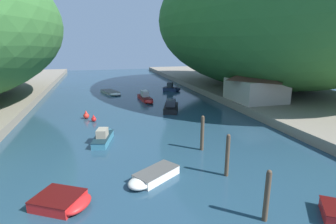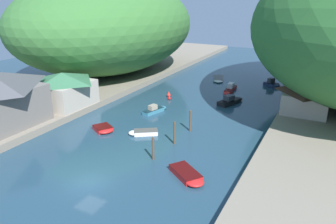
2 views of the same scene
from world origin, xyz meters
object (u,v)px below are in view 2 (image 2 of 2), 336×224
at_px(boat_open_rowboat, 218,79).
at_px(person_by_boathouse, 92,96).
at_px(right_bank_cottage, 307,95).
at_px(boat_far_upstream, 142,132).
at_px(boat_moored_right, 231,101).
at_px(channel_buoy_far, 169,95).
at_px(boat_near_quay, 272,84).
at_px(person_on_quay, 91,96).
at_px(channel_buoy_near, 169,98).
at_px(boathouse_shed, 63,89).
at_px(boat_red_skiff, 230,89).
at_px(boat_white_cruiser, 155,110).
at_px(boat_cabin_cruiser, 188,176).
at_px(boat_mid_channel, 104,129).

distance_m(boat_open_rowboat, person_by_boathouse, 30.07).
distance_m(right_bank_cottage, boat_far_upstream, 25.55).
xyz_separation_m(boat_moored_right, channel_buoy_far, (-11.37, -1.66, -0.07)).
relative_size(boat_near_quay, person_on_quay, 2.25).
distance_m(boat_open_rowboat, channel_buoy_near, 17.95).
bearing_deg(boat_open_rowboat, right_bank_cottage, 121.20).
bearing_deg(person_on_quay, boat_near_quay, -48.47).
distance_m(boathouse_shed, boat_moored_right, 28.23).
relative_size(boat_red_skiff, person_on_quay, 3.79).
bearing_deg(boat_white_cruiser, right_bank_cottage, 35.76).
bearing_deg(boat_cabin_cruiser, boat_moored_right, -136.78).
relative_size(boat_open_rowboat, boat_near_quay, 1.65).
height_order(right_bank_cottage, boat_far_upstream, right_bank_cottage).
distance_m(boathouse_shed, boat_cabin_cruiser, 28.30).
bearing_deg(boat_near_quay, channel_buoy_near, -9.30).
bearing_deg(person_by_boathouse, boat_far_upstream, -127.71).
distance_m(boat_far_upstream, boat_red_skiff, 25.90).
height_order(boat_moored_right, person_on_quay, person_on_quay).
bearing_deg(boat_far_upstream, boat_red_skiff, -43.47).
xyz_separation_m(boat_mid_channel, channel_buoy_far, (0.70, 18.48, 0.10)).
bearing_deg(boat_far_upstream, boat_cabin_cruiser, -160.09).
bearing_deg(right_bank_cottage, boat_white_cruiser, -158.84).
xyz_separation_m(boat_moored_right, person_on_quay, (-20.21, -12.73, 1.48)).
distance_m(right_bank_cottage, person_by_boathouse, 34.06).
distance_m(right_bank_cottage, boat_moored_right, 12.56).
xyz_separation_m(boat_cabin_cruiser, boat_moored_right, (-3.34, 26.10, 0.18)).
bearing_deg(boathouse_shed, boat_red_skiff, 48.19).
bearing_deg(boathouse_shed, boat_white_cruiser, 24.49).
bearing_deg(channel_buoy_near, person_on_quay, -135.59).
relative_size(boat_moored_right, person_by_boathouse, 3.60).
bearing_deg(person_by_boathouse, boat_white_cruiser, -89.68).
distance_m(boat_mid_channel, channel_buoy_near, 17.02).
xyz_separation_m(boat_cabin_cruiser, boat_mid_channel, (-15.42, 5.96, 0.00)).
xyz_separation_m(right_bank_cottage, channel_buoy_near, (-22.54, -1.51, -3.23)).
distance_m(boat_near_quay, channel_buoy_near, 23.13).
bearing_deg(person_by_boathouse, channel_buoy_far, -52.14).
bearing_deg(channel_buoy_far, boat_white_cruiser, -77.58).
xyz_separation_m(boat_open_rowboat, boat_near_quay, (11.63, 0.09, 0.28)).
distance_m(boat_near_quay, channel_buoy_far, 22.58).
xyz_separation_m(channel_buoy_far, person_on_quay, (-8.84, -11.07, 1.56)).
relative_size(boathouse_shed, person_by_boathouse, 5.18).
bearing_deg(boat_mid_channel, channel_buoy_far, -151.89).
bearing_deg(boat_cabin_cruiser, right_bank_cottage, -163.73).
relative_size(right_bank_cottage, boat_moored_right, 1.28).
bearing_deg(boat_open_rowboat, boat_mid_channel, 63.18).
bearing_deg(boat_white_cruiser, person_on_quay, -151.24).
bearing_deg(right_bank_cottage, boathouse_shed, -157.55).
xyz_separation_m(boathouse_shed, boat_mid_channel, (10.85, -4.00, -3.45)).
xyz_separation_m(boat_far_upstream, channel_buoy_near, (-3.73, 15.46, 0.03)).
bearing_deg(boathouse_shed, boat_cabin_cruiser, -20.77).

